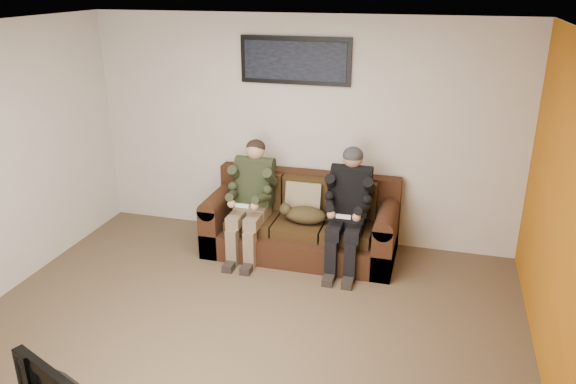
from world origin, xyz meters
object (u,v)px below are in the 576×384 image
(person_right, at_px, (349,202))
(cat, at_px, (304,214))
(person_left, at_px, (252,193))
(framed_poster, at_px, (295,61))
(sofa, at_px, (303,224))

(person_right, bearing_deg, cat, 179.79)
(person_left, relative_size, cat, 1.94)
(framed_poster, bearing_deg, sofa, -62.87)
(sofa, distance_m, person_left, 0.69)
(person_right, height_order, cat, person_right)
(cat, relative_size, framed_poster, 0.53)
(person_left, height_order, cat, person_left)
(sofa, height_order, person_left, person_left)
(sofa, relative_size, cat, 3.22)
(sofa, bearing_deg, framed_poster, 117.13)
(cat, bearing_deg, person_left, -179.79)
(person_left, height_order, person_right, person_right)
(framed_poster, bearing_deg, cat, -65.61)
(cat, distance_m, framed_poster, 1.69)
(cat, bearing_deg, framed_poster, 114.39)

